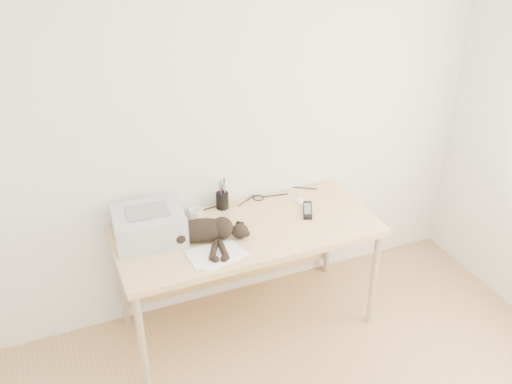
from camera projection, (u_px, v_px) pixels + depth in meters
name	position (u px, v px, depth m)	size (l,w,h in m)	color
wall_back	(225.00, 122.00, 3.47)	(3.50, 3.50, 0.00)	white
desk	(243.00, 239.00, 3.59)	(1.60, 0.70, 0.74)	#DEBC82
printer	(149.00, 225.00, 3.32)	(0.42, 0.37, 0.19)	#ADADB2
papers	(217.00, 255.00, 3.21)	(0.34, 0.26, 0.01)	white
cat	(199.00, 232.00, 3.30)	(0.63, 0.39, 0.15)	black
mug	(196.00, 215.00, 3.51)	(0.09, 0.09, 0.08)	silver
pen_cup	(222.00, 200.00, 3.64)	(0.08, 0.08, 0.21)	black
remote_grey	(191.00, 216.00, 3.56)	(0.05, 0.16, 0.02)	gray
remote_black	(307.00, 210.00, 3.62)	(0.06, 0.20, 0.02)	black
mouse	(301.00, 200.00, 3.71)	(0.07, 0.11, 0.04)	white
cable_tangle	(230.00, 204.00, 3.70)	(1.36, 0.07, 0.01)	black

